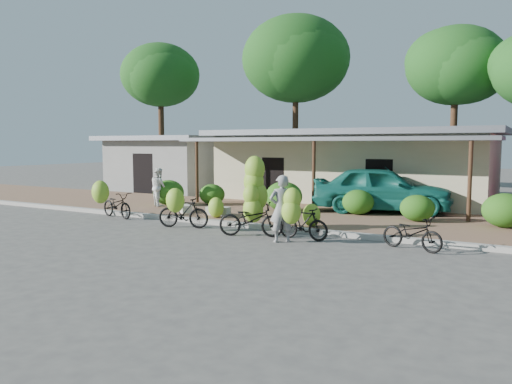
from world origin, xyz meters
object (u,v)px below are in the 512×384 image
(tree_back_left, at_px, (159,74))
(tree_center_right, at_px, (452,64))
(sack_far, at_px, (185,209))
(bike_far_right, at_px, (412,233))
(bike_right, at_px, (299,218))
(bike_left, at_px, (182,210))
(vendor, at_px, (282,209))
(bystander, at_px, (159,187))
(tree_far_center, at_px, (294,58))
(bike_center, at_px, (253,205))
(bike_far_left, at_px, (113,202))
(teal_van, at_px, (381,189))
(sack_near, at_px, (218,211))

(tree_back_left, bearing_deg, tree_center_right, 11.63)
(tree_back_left, height_order, sack_far, tree_back_left)
(bike_far_right, relative_size, sack_far, 2.35)
(tree_center_right, relative_size, bike_right, 5.49)
(tree_back_left, xyz_separation_m, tree_center_right, (17.00, 3.50, -0.25))
(bike_left, relative_size, sack_far, 2.35)
(tree_back_left, xyz_separation_m, vendor, (15.19, -12.71, -6.20))
(sack_far, relative_size, bystander, 0.47)
(tree_far_center, height_order, bystander, tree_far_center)
(vendor, distance_m, bystander, 8.54)
(sack_far, distance_m, vendor, 6.22)
(bike_right, distance_m, bike_far_right, 3.03)
(bike_center, bearing_deg, bike_left, 75.67)
(vendor, bearing_deg, bike_far_right, 151.91)
(sack_far, bearing_deg, tree_back_left, 134.25)
(bike_far_left, xyz_separation_m, bike_center, (6.11, -0.38, 0.32))
(bike_right, bearing_deg, bike_left, 95.23)
(teal_van, bearing_deg, bystander, 92.96)
(bike_far_right, bearing_deg, tree_back_left, 74.28)
(tree_center_right, bearing_deg, bike_far_left, -120.99)
(bike_center, relative_size, teal_van, 0.46)
(tree_center_right, height_order, bike_far_left, tree_center_right)
(sack_near, relative_size, teal_van, 0.17)
(tree_far_center, bearing_deg, vendor, -65.41)
(bike_far_left, bearing_deg, sack_near, -46.72)
(bike_far_left, relative_size, bike_center, 0.81)
(bike_left, relative_size, bike_far_right, 1.00)
(tree_back_left, xyz_separation_m, bike_far_right, (18.55, -11.97, -6.70))
(tree_center_right, relative_size, bike_far_right, 5.01)
(tree_center_right, xyz_separation_m, sack_far, (-7.33, -13.42, -6.63))
(tree_center_right, relative_size, bike_center, 3.76)
(tree_far_center, height_order, vendor, tree_far_center)
(bike_center, distance_m, bike_right, 1.63)
(bike_center, height_order, bike_right, bike_center)
(bike_center, height_order, vendor, bike_center)
(bike_center, distance_m, vendor, 1.37)
(bystander, bearing_deg, bike_right, -170.89)
(vendor, bearing_deg, bike_center, -64.90)
(tree_center_right, bearing_deg, bike_right, -95.27)
(bike_far_right, relative_size, sack_near, 2.07)
(vendor, height_order, teal_van, teal_van)
(bike_center, relative_size, sack_far, 3.13)
(tree_back_left, height_order, bystander, tree_back_left)
(bike_far_left, xyz_separation_m, sack_near, (3.33, 1.88, -0.32))
(bike_center, bearing_deg, bike_far_left, 67.74)
(bike_far_left, relative_size, bike_right, 1.18)
(sack_near, bearing_deg, bike_left, -84.03)
(bike_left, relative_size, bike_center, 0.75)
(bike_left, xyz_separation_m, bike_center, (2.52, 0.19, 0.29))
(sack_near, bearing_deg, bike_far_left, -150.57)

